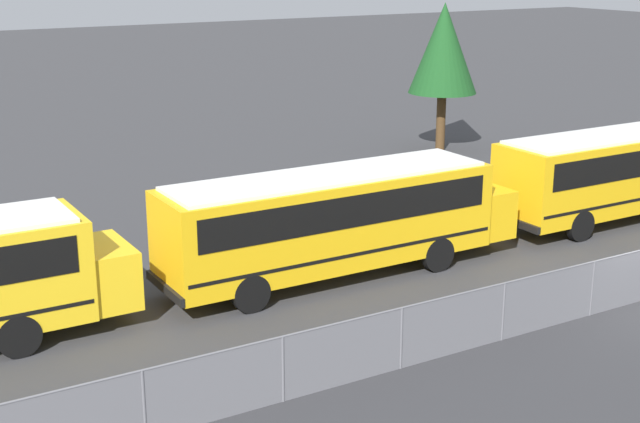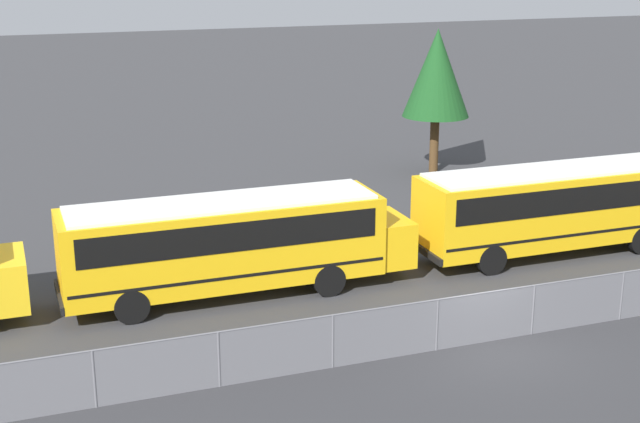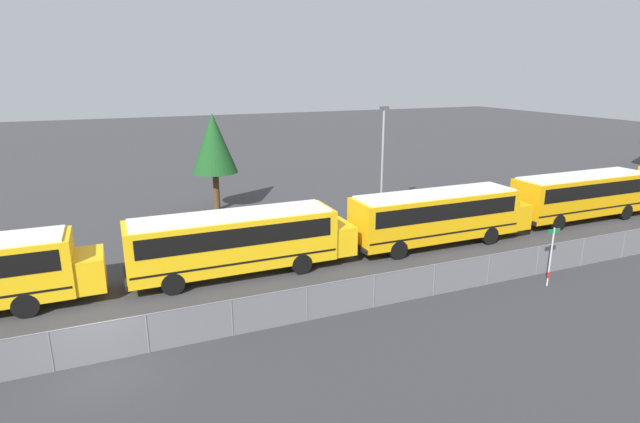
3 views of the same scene
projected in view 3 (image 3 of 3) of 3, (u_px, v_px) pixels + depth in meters
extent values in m
plane|color=#38383A|center=(104.00, 362.00, 17.50)|extent=(200.00, 200.00, 0.00)
cube|color=#9EA0A5|center=(101.00, 343.00, 17.30)|extent=(107.66, 0.03, 1.51)
cube|color=slate|center=(101.00, 343.00, 17.28)|extent=(107.66, 0.01, 1.51)
cylinder|color=slate|center=(98.00, 323.00, 17.09)|extent=(107.66, 0.05, 0.05)
cylinder|color=slate|center=(51.00, 352.00, 16.72)|extent=(0.07, 0.07, 1.51)
cylinder|color=slate|center=(148.00, 334.00, 17.87)|extent=(0.07, 0.07, 1.51)
cylinder|color=slate|center=(232.00, 318.00, 19.02)|extent=(0.07, 0.07, 1.51)
cylinder|color=slate|center=(307.00, 304.00, 20.17)|extent=(0.07, 0.07, 1.51)
cylinder|color=slate|center=(374.00, 291.00, 21.31)|extent=(0.07, 0.07, 1.51)
cylinder|color=slate|center=(434.00, 280.00, 22.46)|extent=(0.07, 0.07, 1.51)
cylinder|color=slate|center=(488.00, 270.00, 23.61)|extent=(0.07, 0.07, 1.51)
cylinder|color=slate|center=(538.00, 261.00, 24.76)|extent=(0.07, 0.07, 1.51)
cylinder|color=slate|center=(582.00, 252.00, 25.90)|extent=(0.07, 0.07, 1.51)
cylinder|color=slate|center=(623.00, 245.00, 27.05)|extent=(0.07, 0.07, 1.51)
cube|color=yellow|center=(91.00, 269.00, 22.27)|extent=(1.21, 2.33, 1.52)
cylinder|color=black|center=(32.00, 284.00, 22.55)|extent=(1.06, 0.28, 1.06)
cylinder|color=black|center=(26.00, 306.00, 20.52)|extent=(1.06, 0.28, 1.06)
cube|color=yellow|center=(234.00, 241.00, 24.46)|extent=(10.08, 2.53, 2.54)
cube|color=black|center=(233.00, 230.00, 24.31)|extent=(9.27, 2.57, 0.91)
cube|color=black|center=(234.00, 254.00, 24.66)|extent=(9.88, 2.56, 0.10)
cube|color=yellow|center=(338.00, 236.00, 26.71)|extent=(1.21, 2.33, 1.52)
cube|color=black|center=(125.00, 278.00, 22.87)|extent=(0.12, 2.53, 0.24)
cube|color=silver|center=(232.00, 215.00, 24.10)|extent=(9.58, 2.28, 0.10)
cylinder|color=black|center=(287.00, 249.00, 26.99)|extent=(1.06, 0.28, 1.06)
cylinder|color=black|center=(302.00, 264.00, 24.96)|extent=(1.06, 0.28, 1.06)
cylinder|color=black|center=(167.00, 266.00, 24.66)|extent=(1.06, 0.28, 1.06)
cylinder|color=black|center=(173.00, 284.00, 22.62)|extent=(1.06, 0.28, 1.06)
cube|color=#EDA80F|center=(435.00, 215.00, 28.75)|extent=(10.08, 2.53, 2.54)
cube|color=black|center=(436.00, 206.00, 28.60)|extent=(9.27, 2.57, 0.91)
cube|color=black|center=(434.00, 227.00, 28.94)|extent=(9.88, 2.56, 0.10)
cube|color=#EDA80F|center=(510.00, 213.00, 30.99)|extent=(1.21, 2.33, 1.52)
cube|color=black|center=(356.00, 245.00, 27.15)|extent=(0.12, 2.53, 0.24)
cube|color=silver|center=(437.00, 193.00, 28.39)|extent=(9.58, 2.28, 0.10)
cylinder|color=black|center=(465.00, 225.00, 31.28)|extent=(1.06, 0.28, 1.06)
cylinder|color=black|center=(490.00, 236.00, 29.24)|extent=(1.06, 0.28, 1.06)
cylinder|color=black|center=(377.00, 237.00, 28.95)|extent=(1.06, 0.28, 1.06)
cylinder|color=black|center=(398.00, 250.00, 26.91)|extent=(1.06, 0.28, 1.06)
cube|color=orange|center=(581.00, 195.00, 33.61)|extent=(10.08, 2.53, 2.54)
cube|color=black|center=(582.00, 186.00, 33.46)|extent=(9.27, 2.57, 0.91)
cube|color=black|center=(579.00, 205.00, 33.80)|extent=(9.88, 2.56, 0.10)
cube|color=orange|center=(637.00, 194.00, 35.85)|extent=(1.21, 2.33, 1.52)
cube|color=black|center=(521.00, 219.00, 32.01)|extent=(0.12, 2.53, 0.24)
cube|color=silver|center=(584.00, 175.00, 33.25)|extent=(9.58, 2.28, 0.10)
cylinder|color=black|center=(596.00, 204.00, 36.14)|extent=(1.06, 0.28, 1.06)
cylinder|color=black|center=(626.00, 212.00, 34.10)|extent=(1.06, 0.28, 1.06)
cylinder|color=black|center=(530.00, 213.00, 33.81)|extent=(1.06, 0.28, 1.06)
cylinder|color=black|center=(558.00, 222.00, 31.77)|extent=(1.06, 0.28, 1.06)
cylinder|color=#B7B7BC|center=(551.00, 257.00, 23.29)|extent=(0.08, 0.08, 2.89)
cylinder|color=red|center=(548.00, 275.00, 23.54)|extent=(0.09, 0.09, 0.30)
cube|color=#147238|center=(554.00, 231.00, 22.94)|extent=(0.70, 0.02, 0.20)
cylinder|color=gray|center=(382.00, 164.00, 34.44)|extent=(0.16, 0.16, 7.30)
cube|color=#47474C|center=(384.00, 108.00, 33.40)|extent=(0.60, 0.24, 0.20)
cylinder|color=#51381E|center=(216.00, 191.00, 36.24)|extent=(0.44, 0.44, 2.80)
cone|color=#194C1E|center=(214.00, 143.00, 35.28)|extent=(3.24, 3.24, 4.22)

